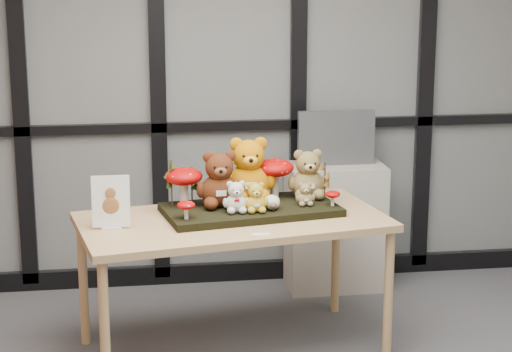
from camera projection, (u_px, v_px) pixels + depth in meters
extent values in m
plane|color=beige|center=(228.00, 71.00, 5.90)|extent=(5.00, 0.00, 5.00)
cube|color=#2D383F|center=(229.00, 71.00, 5.87)|extent=(4.90, 0.02, 2.70)
cube|color=black|center=(230.00, 271.00, 6.19)|extent=(4.90, 0.06, 0.12)
cube|color=black|center=(229.00, 126.00, 5.95)|extent=(4.90, 0.06, 0.06)
cube|color=black|center=(19.00, 75.00, 5.69)|extent=(0.10, 0.06, 2.70)
cube|color=black|center=(158.00, 73.00, 5.81)|extent=(0.10, 0.06, 2.70)
cube|color=black|center=(298.00, 70.00, 5.93)|extent=(0.10, 0.06, 2.70)
cube|color=black|center=(426.00, 68.00, 6.05)|extent=(0.10, 0.06, 2.70)
cube|color=tan|center=(233.00, 222.00, 4.93)|extent=(1.73, 1.09, 0.04)
cylinder|color=tan|center=(105.00, 331.00, 4.46)|extent=(0.05, 0.05, 0.72)
cylinder|color=tan|center=(83.00, 283.00, 5.11)|extent=(0.05, 0.05, 0.72)
cylinder|color=tan|center=(388.00, 295.00, 4.93)|extent=(0.05, 0.05, 0.72)
cylinder|color=tan|center=(336.00, 255.00, 5.58)|extent=(0.05, 0.05, 0.72)
cube|color=black|center=(251.00, 210.00, 5.02)|extent=(1.00, 0.62, 0.04)
cube|color=silver|center=(112.00, 227.00, 4.75)|extent=(0.10, 0.06, 0.01)
cube|color=white|center=(111.00, 201.00, 4.71)|extent=(0.19, 0.03, 0.27)
ellipsoid|color=brown|center=(111.00, 206.00, 4.71)|extent=(0.09, 0.01, 0.10)
ellipsoid|color=brown|center=(110.00, 193.00, 4.70)|extent=(0.05, 0.01, 0.05)
cube|color=white|center=(261.00, 234.00, 4.64)|extent=(0.09, 0.03, 0.00)
cube|color=#A39C91|center=(335.00, 227.00, 5.99)|extent=(0.61, 0.36, 0.82)
cube|color=#474A4F|center=(336.00, 138.00, 5.87)|extent=(0.49, 0.05, 0.35)
cube|color=black|center=(337.00, 138.00, 5.85)|extent=(0.43, 0.00, 0.28)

